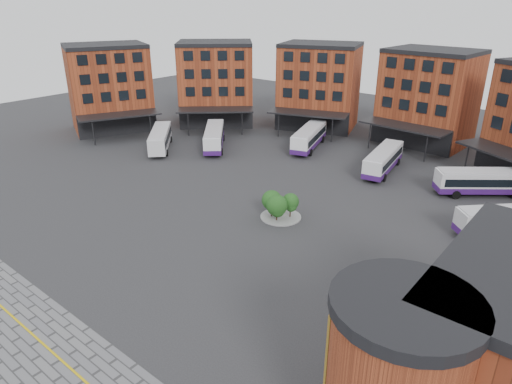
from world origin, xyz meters
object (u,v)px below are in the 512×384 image
Objects in this scene: bus_b at (214,137)px; bus_f at (510,221)px; bus_e at (484,182)px; tree_island at (278,205)px; bus_a at (160,138)px; bus_c at (309,137)px; bus_d at (383,160)px.

bus_b is 42.60m from bus_f.
bus_e is 10.36m from bus_f.
tree_island is 0.46× the size of bus_a.
bus_e is at bearing -22.66° from bus_c.
bus_b is 0.91× the size of bus_d.
bus_e reaches higher than bus_d.
bus_a is 1.03× the size of bus_f.
bus_b is 1.00× the size of bus_e.
bus_c reaches higher than bus_a.
bus_d is at bearing -162.34° from bus_f.
tree_island is at bearing -81.67° from bus_c.
bus_f is (17.56, -9.00, -0.06)m from bus_d.
bus_e is at bearing -27.97° from bus_a.
bus_a is at bearing -112.31° from bus_e.
bus_f is (19.80, 11.55, -0.08)m from tree_island.
bus_b is at bearing -158.91° from bus_c.
bus_d is 1.10× the size of bus_e.
bus_b reaches higher than tree_island.
bus_e is (14.92, 20.69, -0.01)m from tree_island.
bus_e is (26.14, -2.25, -0.06)m from bus_c.
bus_c is at bearing -155.36° from bus_f.
bus_e is at bearing 54.19° from tree_island.
bus_b is at bearing -118.16° from bus_e.
bus_c is 1.04× the size of bus_d.
bus_d is (24.99, 6.89, -0.06)m from bus_b.
bus_d is at bearing -27.80° from bus_c.
bus_b reaches higher than bus_a.
tree_island is 20.67m from bus_d.
bus_f is at bearing -40.01° from bus_a.
tree_island is 29.73m from bus_a.
bus_a is 0.93× the size of bus_b.
tree_island is 25.54m from bus_c.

